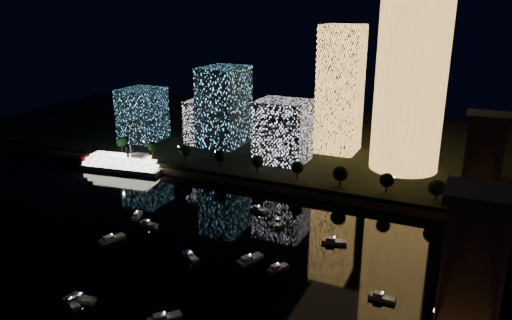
# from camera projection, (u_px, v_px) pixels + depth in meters

# --- Properties ---
(ground) EXTENTS (520.00, 520.00, 0.00)m
(ground) POSITION_uv_depth(u_px,v_px,m) (225.00, 291.00, 148.80)
(ground) COLOR black
(ground) RESTS_ON ground
(far_bank) EXTENTS (420.00, 160.00, 5.00)m
(far_bank) POSITION_uv_depth(u_px,v_px,m) (357.00, 146.00, 286.07)
(far_bank) COLOR black
(far_bank) RESTS_ON ground
(seawall) EXTENTS (420.00, 6.00, 3.00)m
(seawall) POSITION_uv_depth(u_px,v_px,m) (314.00, 194.00, 219.08)
(seawall) COLOR #6B5E4C
(seawall) RESTS_ON ground
(tower_cylindrical) EXTENTS (34.00, 34.00, 84.86)m
(tower_cylindrical) POSITION_uv_depth(u_px,v_px,m) (411.00, 80.00, 228.83)
(tower_cylindrical) COLOR #FFB451
(tower_cylindrical) RESTS_ON far_bank
(tower_rectangular) EXTENTS (20.73, 20.73, 65.95)m
(tower_rectangular) POSITION_uv_depth(u_px,v_px,m) (340.00, 90.00, 259.34)
(tower_rectangular) COLOR #FFB451
(tower_rectangular) RESTS_ON far_bank
(midrise_blocks) EXTENTS (111.50, 40.14, 43.14)m
(midrise_blocks) POSITION_uv_depth(u_px,v_px,m) (216.00, 116.00, 272.67)
(midrise_blocks) COLOR white
(midrise_blocks) RESTS_ON far_bank
(truss_bridge) EXTENTS (13.00, 266.00, 50.00)m
(truss_bridge) POSITION_uv_depth(u_px,v_px,m) (467.00, 287.00, 120.90)
(truss_bridge) COLOR navy
(truss_bridge) RESTS_ON ground
(riverboat) EXTENTS (47.30, 15.74, 14.00)m
(riverboat) POSITION_uv_depth(u_px,v_px,m) (118.00, 163.00, 252.98)
(riverboat) COLOR silver
(riverboat) RESTS_ON ground
(motorboats) EXTENTS (106.93, 86.97, 2.78)m
(motorboats) POSITION_uv_depth(u_px,v_px,m) (213.00, 258.00, 165.74)
(motorboats) COLOR silver
(motorboats) RESTS_ON ground
(esplanade_trees) EXTENTS (166.31, 6.97, 8.98)m
(esplanade_trees) POSITION_uv_depth(u_px,v_px,m) (280.00, 165.00, 229.02)
(esplanade_trees) COLOR black
(esplanade_trees) RESTS_ON far_bank
(street_lamps) EXTENTS (132.70, 0.70, 5.65)m
(street_lamps) POSITION_uv_depth(u_px,v_px,m) (255.00, 160.00, 240.79)
(street_lamps) COLOR black
(street_lamps) RESTS_ON far_bank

